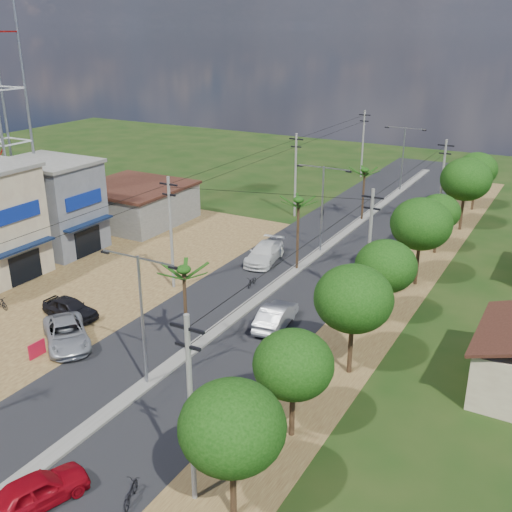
{
  "coord_description": "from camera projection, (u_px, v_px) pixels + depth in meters",
  "views": [
    {
      "loc": [
        20.01,
        -22.8,
        19.41
      ],
      "look_at": [
        -0.87,
        14.44,
        3.0
      ],
      "focal_mm": 42.0,
      "sensor_mm": 36.0,
      "label": 1
    }
  ],
  "objects": [
    {
      "name": "streetlight_mid",
      "position": [
        322.0,
        202.0,
        53.3
      ],
      "size": [
        5.1,
        0.18,
        8.0
      ],
      "color": "gray",
      "rests_on": "ground"
    },
    {
      "name": "moto_rider_west_a",
      "position": [
        252.0,
        282.0,
        47.63
      ],
      "size": [
        0.73,
        1.62,
        0.82
      ],
      "primitive_type": "imported",
      "rotation": [
        0.0,
        0.0,
        0.12
      ],
      "color": "black",
      "rests_on": "ground"
    },
    {
      "name": "utility_pole_e_a",
      "position": [
        191.0,
        407.0,
        24.64
      ],
      "size": [
        1.6,
        0.24,
        9.0
      ],
      "color": "#605E56",
      "rests_on": "ground"
    },
    {
      "name": "car_parked_silver",
      "position": [
        67.0,
        334.0,
        38.74
      ],
      "size": [
        5.94,
        5.37,
        1.54
      ],
      "primitive_type": "imported",
      "rotation": [
        0.0,
        0.0,
        0.92
      ],
      "color": "#93959A",
      "rests_on": "ground"
    },
    {
      "name": "dirt_shoulder_east",
      "position": [
        373.0,
        315.0,
        42.99
      ],
      "size": [
        5.0,
        90.0,
        0.03
      ],
      "primitive_type": "cube",
      "color": "#50341B",
      "rests_on": "ground"
    },
    {
      "name": "streetlight_far",
      "position": [
        403.0,
        153.0,
        73.65
      ],
      "size": [
        5.1,
        0.18,
        8.0
      ],
      "color": "gray",
      "rests_on": "ground"
    },
    {
      "name": "roadside_sign",
      "position": [
        37.0,
        350.0,
        37.41
      ],
      "size": [
        0.11,
        1.26,
        1.05
      ],
      "rotation": [
        0.0,
        0.0,
        -0.02
      ],
      "color": "#A70F26",
      "rests_on": "ground"
    },
    {
      "name": "tree_east_c",
      "position": [
        354.0,
        299.0,
        34.19
      ],
      "size": [
        4.6,
        4.6,
        6.83
      ],
      "color": "black",
      "rests_on": "ground"
    },
    {
      "name": "moto_rider_west_b",
      "position": [
        322.0,
        213.0,
        65.12
      ],
      "size": [
        0.64,
        1.55,
        0.9
      ],
      "primitive_type": "imported",
      "rotation": [
        0.0,
        0.0,
        0.14
      ],
      "color": "black",
      "rests_on": "ground"
    },
    {
      "name": "car_white_far",
      "position": [
        265.0,
        253.0,
        52.42
      ],
      "size": [
        3.11,
        5.91,
        1.63
      ],
      "primitive_type": "imported",
      "rotation": [
        0.0,
        0.0,
        0.15
      ],
      "color": "beige",
      "rests_on": "ground"
    },
    {
      "name": "median",
      "position": [
        286.0,
        277.0,
        49.28
      ],
      "size": [
        1.0,
        90.0,
        0.18
      ],
      "primitive_type": "cube",
      "color": "#605E56",
      "rests_on": "ground"
    },
    {
      "name": "tree_east_d",
      "position": [
        386.0,
        266.0,
        40.21
      ],
      "size": [
        4.2,
        4.2,
        6.13
      ],
      "color": "black",
      "rests_on": "ground"
    },
    {
      "name": "shophouse_grey",
      "position": [
        52.0,
        205.0,
        54.6
      ],
      "size": [
        9.0,
        6.4,
        8.3
      ],
      "color": "#54575D",
      "rests_on": "ground"
    },
    {
      "name": "low_shed",
      "position": [
        134.0,
        203.0,
        63.08
      ],
      "size": [
        10.4,
        10.4,
        3.95
      ],
      "color": "#605E56",
      "rests_on": "ground"
    },
    {
      "name": "utility_pole_w_b",
      "position": [
        171.0,
        231.0,
        45.92
      ],
      "size": [
        1.6,
        0.24,
        9.0
      ],
      "color": "#605E56",
      "rests_on": "ground"
    },
    {
      "name": "utility_pole_w_c",
      "position": [
        295.0,
        173.0,
        63.83
      ],
      "size": [
        1.6,
        0.24,
        9.0
      ],
      "color": "#605E56",
      "rests_on": "ground"
    },
    {
      "name": "utility_pole_e_b",
      "position": [
        369.0,
        247.0,
        42.56
      ],
      "size": [
        1.6,
        0.24,
        9.0
      ],
      "color": "#605E56",
      "rests_on": "ground"
    },
    {
      "name": "car_red_near",
      "position": [
        38.0,
        491.0,
        25.7
      ],
      "size": [
        3.08,
        4.76,
        1.51
      ],
      "primitive_type": "imported",
      "rotation": [
        0.0,
        0.0,
        2.82
      ],
      "color": "maroon",
      "rests_on": "ground"
    },
    {
      "name": "ground",
      "position": [
        147.0,
        385.0,
        34.66
      ],
      "size": [
        160.0,
        160.0,
        0.0
      ],
      "primitive_type": "plane",
      "color": "black",
      "rests_on": "ground"
    },
    {
      "name": "tree_east_f",
      "position": [
        439.0,
        212.0,
        53.49
      ],
      "size": [
        3.8,
        3.8,
        5.52
      ],
      "color": "black",
      "rests_on": "ground"
    },
    {
      "name": "palm_median_mid",
      "position": [
        299.0,
        203.0,
        48.83
      ],
      "size": [
        2.0,
        2.0,
        6.55
      ],
      "color": "black",
      "rests_on": "ground"
    },
    {
      "name": "palm_median_near",
      "position": [
        184.0,
        273.0,
        35.93
      ],
      "size": [
        2.0,
        2.0,
        6.15
      ],
      "color": "black",
      "rests_on": "ground"
    },
    {
      "name": "utility_pole_e_c",
      "position": [
        442.0,
        181.0,
        60.47
      ],
      "size": [
        1.6,
        0.24,
        9.0
      ],
      "color": "#605E56",
      "rests_on": "ground"
    },
    {
      "name": "road",
      "position": [
        269.0,
        291.0,
        46.87
      ],
      "size": [
        12.0,
        110.0,
        0.04
      ],
      "primitive_type": "cube",
      "color": "black",
      "rests_on": "ground"
    },
    {
      "name": "dirt_lot_west",
      "position": [
        63.0,
        285.0,
        48.01
      ],
      "size": [
        18.0,
        46.0,
        0.04
      ],
      "primitive_type": "cube",
      "color": "#50341B",
      "rests_on": "ground"
    },
    {
      "name": "car_parked_dark",
      "position": [
        70.0,
        309.0,
        42.34
      ],
      "size": [
        4.38,
        1.86,
        1.48
      ],
      "primitive_type": "imported",
      "rotation": [
        0.0,
        0.0,
        1.54
      ],
      "color": "black",
      "rests_on": "ground"
    },
    {
      "name": "utility_pole_w_d",
      "position": [
        363.0,
        142.0,
        80.93
      ],
      "size": [
        1.6,
        0.24,
        9.0
      ],
      "color": "#605E56",
      "rests_on": "ground"
    },
    {
      "name": "palm_median_far",
      "position": [
        365.0,
        172.0,
        62.08
      ],
      "size": [
        2.0,
        2.0,
        5.85
      ],
      "color": "black",
      "rests_on": "ground"
    },
    {
      "name": "streetlight_near",
      "position": [
        142.0,
        310.0,
        32.94
      ],
      "size": [
        5.1,
        0.18,
        8.0
      ],
      "color": "gray",
      "rests_on": "ground"
    },
    {
      "name": "tree_east_b",
      "position": [
        293.0,
        365.0,
        28.94
      ],
      "size": [
        4.0,
        4.0,
        5.83
      ],
      "color": "black",
      "rests_on": "ground"
    },
    {
      "name": "tree_east_h",
      "position": [
        477.0,
        169.0,
        66.11
      ],
      "size": [
        4.4,
        4.4,
        6.52
      ],
      "color": "black",
      "rests_on": "ground"
    },
    {
      "name": "car_silver_mid",
      "position": [
        276.0,
        316.0,
        41.06
      ],
      "size": [
        2.34,
        5.09,
        1.62
      ],
      "primitive_type": "imported",
      "rotation": [
        0.0,
        0.0,
        3.27
      ],
      "color": "#93959A",
      "rests_on": "ground"
    },
    {
      "name": "moto_rider_east",
      "position": [
        131.0,
        493.0,
        25.99
      ],
      "size": [
        1.2,
        1.8,
        0.89
      ],
      "primitive_type": "imported",
      "rotation": [
        0.0,
        0.0,
        3.53
      ],
      "color": "black",
      "rests_on": "ground"
    },
    {
      "name": "tree_east_a",
      "position": [
        232.0,
        427.0,
        23.83
      ],
      "size": [
        4.4,
        4.4,
        6.37
      ],
      "color": "black",
      "rests_on": "ground"
    },
    {
      "name": "tree_east_e",
      "position": [
        421.0,
        224.0,
        46.36
      ],
      "size": [
        4.8,
        4.8,
        7.14
      ],
      "color": "black",
      "rests_on": "ground"
    },
    {
      "name": "tree_east_g",
      "position": [
        466.0,
        179.0,
        59.25
      ],
      "size": [
        5.0,
        5.0,
        7.38
      ],
      "color": "black",
      "rests_on": "ground"
    }
  ]
}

